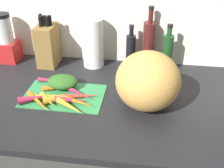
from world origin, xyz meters
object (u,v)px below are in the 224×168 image
Objects in this scene: carrot_4 at (78,102)px; bottle_0 at (131,51)px; carrot_9 at (60,98)px; winter_squash at (148,81)px; cutting_board at (64,95)px; carrot_6 at (79,93)px; carrot_1 at (55,88)px; bottle_2 at (167,53)px; carrot_5 at (54,96)px; blender_appliance at (7,41)px; carrot_3 at (39,102)px; carrot_12 at (70,106)px; carrot_8 at (48,100)px; carrot_0 at (64,86)px; bottle_1 at (149,44)px; carrot_7 at (34,98)px; carrot_2 at (81,96)px; carrot_10 at (71,100)px; paper_towel_roll at (93,43)px; knife_block at (48,45)px; carrot_11 at (52,80)px.

carrot_4 is 0.66× the size of bottle_0.
winter_squash is at bearing 4.06° from carrot_9.
cutting_board is 2.36× the size of carrot_6.
carrot_1 is 0.43× the size of bottle_2.
bottle_2 reaches higher than carrot_5.
winter_squash is 1.00× the size of blender_appliance.
carrot_12 is at bearing -5.97° from carrot_3.
carrot_8 is 0.40× the size of winter_squash.
blender_appliance is (-36.13, 28.50, 9.90)cm from carrot_1.
bottle_0 is at bearing 1.39° from blender_appliance.
carrot_12 is at bearing -64.55° from carrot_0.
carrot_7 is at bearing -139.14° from bottle_1.
carrot_8 is (-13.47, -0.63, 0.10)cm from carrot_4.
carrot_8 reaches higher than carrot_4.
carrot_3 is 1.05× the size of carrot_12.
carrot_12 is 58.96cm from bottle_2.
bottle_1 is at bearing 55.39° from carrot_12.
carrot_1 is at bearing -137.81° from bottle_0.
bottle_2 is (9.83, -4.66, -2.30)cm from bottle_1.
carrot_2 is 1.23× the size of carrot_10.
carrot_6 is at bearing -90.88° from paper_towel_roll.
carrot_3 is at bearing -152.54° from carrot_8.
blender_appliance is (-36.17, 38.71, 9.61)cm from carrot_8.
cutting_board is 12.60cm from carrot_3.
knife_block is 1.06× the size of bottle_2.
carrot_12 is (5.86, -5.37, -0.32)cm from carrot_9.
blender_appliance reaches higher than carrot_7.
bottle_0 is (45.35, 2.51, -1.82)cm from knife_block.
carrot_6 is at bearing -51.38° from knife_block.
carrot_5 is (-11.82, -1.84, -0.05)cm from carrot_2.
carrot_9 reaches higher than carrot_8.
carrot_11 is 0.53× the size of blender_appliance.
winter_squash is 46.49cm from paper_towel_roll.
carrot_4 is at bearing 58.94° from carrot_12.
carrot_3 is at bearing -172.06° from winter_squash.
cutting_board is 7.88cm from carrot_10.
carrot_5 is 9.03cm from carrot_7.
carrot_9 is 56.09cm from blender_appliance.
paper_towel_roll is 39.72cm from bottle_2.
bottle_0 is (19.49, 35.24, 7.72)cm from carrot_2.
carrot_3 is 41.76cm from knife_block.
carrot_5 is 8.47cm from carrot_10.
carrot_10 is 0.42× the size of bottle_1.
carrot_0 is 0.42× the size of winter_squash.
bottle_2 is at bearing -0.67° from blender_appliance.
carrot_2 is 5.36cm from carrot_10.
carrot_3 is 64.89cm from bottle_1.
cutting_board is 1.39× the size of paper_towel_roll.
carrot_9 reaches higher than carrot_11.
carrot_6 is 0.57× the size of winter_squash.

